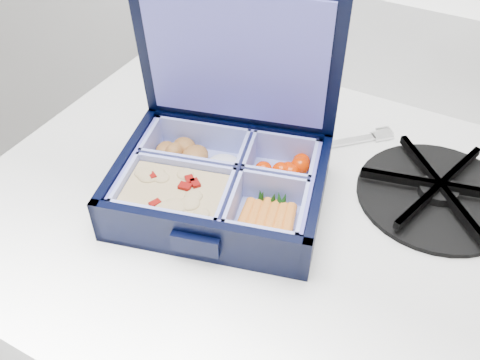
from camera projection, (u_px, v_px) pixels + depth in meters
The scene contains 4 objects.
bento_box at pixel (220, 184), 0.61m from camera, with size 0.23×0.18×0.06m, color black, non-canonical shape.
burner_grate at pixel (439, 189), 0.63m from camera, with size 0.19×0.19×0.03m, color black.
burner_grate_rear at pixel (229, 75), 0.82m from camera, with size 0.18×0.18×0.02m, color black.
fork at pixel (328, 145), 0.71m from camera, with size 0.02×0.16×0.01m, color silver, non-canonical shape.
Camera 1 is at (0.57, 1.23, 1.38)m, focal length 40.00 mm.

